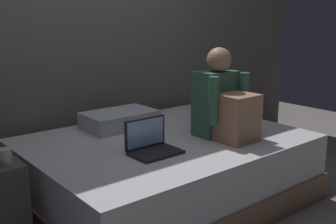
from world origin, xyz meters
The scene contains 7 objects.
ground_plane centered at (0.00, 0.00, 0.00)m, with size 8.00×8.00×0.00m, color gray.
wall_back centered at (0.00, 1.20, 1.35)m, with size 5.60×0.10×2.70m, color slate.
bed centered at (0.20, 0.30, 0.25)m, with size 2.00×1.50×0.51m.
person_sitting centered at (0.53, 0.04, 0.76)m, with size 0.39×0.44×0.66m.
laptop centered at (-0.09, 0.09, 0.57)m, with size 0.32×0.23×0.22m.
pillow centered at (0.09, 0.75, 0.58)m, with size 0.56×0.36×0.13m, color silver.
mug centered at (-0.97, 0.27, 0.63)m, with size 0.08×0.08×0.09m, color #BCB2A3.
Camera 1 is at (-1.62, -1.93, 1.39)m, focal length 43.42 mm.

